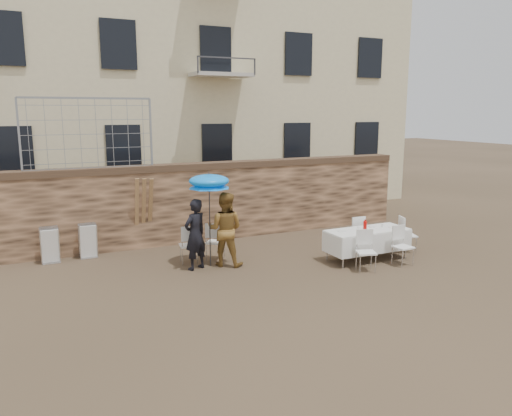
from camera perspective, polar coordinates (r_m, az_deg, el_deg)
name	(u,v)px	position (r m, az deg, el deg)	size (l,w,h in m)	color
ground	(284,296)	(10.25, 3.25, -10.05)	(80.00, 80.00, 0.00)	brown
stone_wall	(202,202)	(14.39, -6.19, 0.63)	(13.00, 0.50, 2.20)	brown
apartment_building	(139,11)	(21.25, -13.18, 21.12)	(20.00, 8.00, 15.00)	beige
chain_link_fence	(88,134)	(13.50, -18.61, 7.99)	(3.20, 0.06, 1.80)	gray
man_suit	(195,235)	(11.75, -6.96, -3.03)	(0.62, 0.40, 1.69)	black
woman_dress	(225,229)	(11.99, -3.56, -2.43)	(0.87, 0.68, 1.79)	#BB8539
umbrella	(209,184)	(11.75, -5.39, 2.78)	(0.99, 0.99, 2.12)	#3F3F44
couple_chair_left	(189,244)	(12.35, -7.72, -4.10)	(0.48, 0.48, 0.96)	white
couple_chair_right	(215,241)	(12.57, -4.67, -3.77)	(0.48, 0.48, 0.96)	white
banquet_table	(367,231)	(12.77, 12.62, -2.61)	(2.10, 0.85, 0.78)	white
soda_bottle	(365,226)	(12.49, 12.35, -2.08)	(0.09, 0.09, 0.26)	red
table_chair_front_left	(366,251)	(11.90, 12.48, -4.85)	(0.48, 0.48, 0.96)	white
table_chair_front_right	(403,246)	(12.58, 16.47, -4.18)	(0.48, 0.48, 0.96)	white
table_chair_back	(354,233)	(13.56, 11.19, -2.84)	(0.48, 0.48, 0.96)	white
table_chair_side	(408,234)	(13.78, 16.95, -2.90)	(0.48, 0.48, 0.96)	white
chair_stack_left	(49,243)	(13.41, -22.54, -3.73)	(0.46, 0.47, 0.92)	white
chair_stack_right	(87,239)	(13.47, -18.72, -3.40)	(0.46, 0.40, 0.92)	white
wood_planks	(148,213)	(13.68, -12.23, -0.53)	(0.70, 0.20, 2.00)	#A37749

